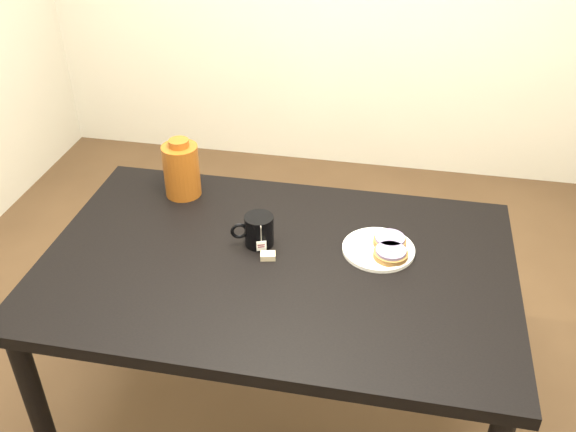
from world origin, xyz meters
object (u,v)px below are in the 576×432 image
Objects in this scene: plate at (378,249)px; bagel_front at (391,253)px; table at (277,283)px; bagel_package at (182,170)px; teabag_pouch at (268,256)px; mug at (258,230)px; bagel_back at (390,241)px.

bagel_front reaches higher than plate.
bagel_package is at bearing 141.80° from table.
plate is 0.72m from bagel_package.
plate is 4.87× the size of teabag_pouch.
table is 0.17m from mug.
plate is at bearing -15.36° from mug.
teabag_pouch is (-0.36, -0.06, -0.02)m from bagel_front.
bagel_package is (-0.39, 0.31, 0.18)m from table.
teabag_pouch is 0.22× the size of bagel_package.
table is at bearing -14.97° from teabag_pouch.
plate is 0.37m from mug.
bagel_back is 0.40m from mug.
bagel_front is at bearing -83.90° from bagel_back.
table is 9.89× the size of mug.
bagel_back is at bearing 96.10° from bagel_front.
bagel_back is 0.65× the size of bagel_package.
bagel_package is (-0.32, 0.24, 0.05)m from mug.
bagel_front reaches higher than teabag_pouch.
mug reaches higher than plate.
table is 11.79× the size of bagel_front.
table is 6.76× the size of bagel_package.
mug is (-0.07, 0.07, 0.13)m from table.
teabag_pouch is at bearing -170.23° from bagel_front.
bagel_front is 0.77m from bagel_package.
teabag_pouch is (-0.35, -0.13, -0.02)m from bagel_back.
teabag_pouch is at bearing -160.31° from bagel_back.
table is 0.35m from bagel_front.
plate is 0.34m from teabag_pouch.
table is at bearing -157.56° from bagel_back.
bagel_back is 0.37m from teabag_pouch.
teabag_pouch is at bearing -77.23° from mug.
bagel_back is at bearing 19.69° from teabag_pouch.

